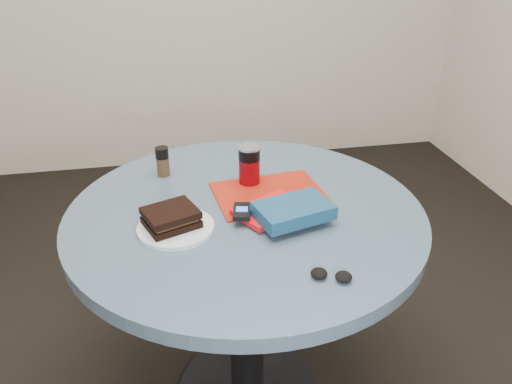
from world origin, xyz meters
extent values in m
cylinder|color=black|center=(0.00, 0.00, 0.37)|extent=(0.11, 0.11, 0.68)
cylinder|color=#3C5064|center=(0.00, 0.00, 0.73)|extent=(1.00, 1.00, 0.04)
cylinder|color=silver|center=(-0.20, -0.07, 0.76)|extent=(0.22, 0.22, 0.01)
cube|color=black|center=(-0.21, -0.07, 0.77)|extent=(0.16, 0.15, 0.02)
cube|color=#392916|center=(-0.21, -0.07, 0.79)|extent=(0.14, 0.13, 0.01)
cube|color=black|center=(-0.21, -0.07, 0.80)|extent=(0.16, 0.15, 0.02)
cylinder|color=#6A050C|center=(0.04, 0.15, 0.79)|extent=(0.08, 0.08, 0.08)
cylinder|color=black|center=(0.04, 0.15, 0.85)|extent=(0.08, 0.08, 0.03)
cylinder|color=silver|center=(0.04, 0.15, 0.87)|extent=(0.08, 0.08, 0.01)
cylinder|color=#402D1B|center=(-0.22, 0.26, 0.78)|extent=(0.04, 0.04, 0.06)
cylinder|color=black|center=(-0.22, 0.26, 0.83)|extent=(0.04, 0.04, 0.03)
cube|color=maroon|center=(0.08, 0.07, 0.75)|extent=(0.34, 0.27, 0.01)
cube|color=red|center=(0.06, -0.04, 0.76)|extent=(0.22, 0.20, 0.02)
cube|color=navy|center=(0.11, -0.10, 0.79)|extent=(0.22, 0.17, 0.04)
cube|color=black|center=(-0.02, -0.06, 0.78)|extent=(0.06, 0.09, 0.01)
cube|color=blue|center=(-0.02, -0.06, 0.78)|extent=(0.04, 0.03, 0.00)
ellipsoid|color=black|center=(0.11, -0.33, 0.76)|extent=(0.05, 0.05, 0.02)
ellipsoid|color=black|center=(0.16, -0.36, 0.76)|extent=(0.05, 0.05, 0.02)
camera|label=1|loc=(-0.20, -1.19, 1.46)|focal=35.00mm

